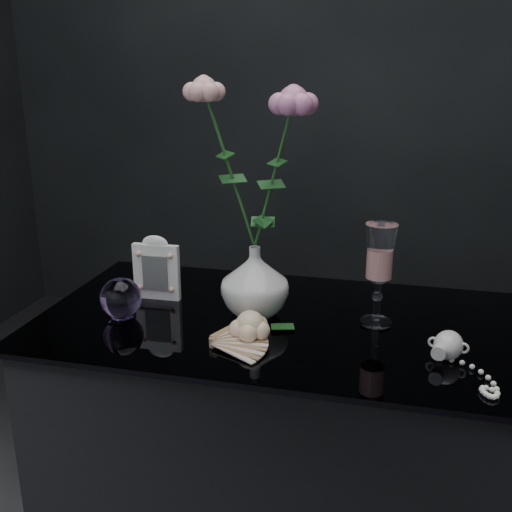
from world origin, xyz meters
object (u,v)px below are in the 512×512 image
(vase, at_px, (255,281))
(loose_rose, at_px, (250,326))
(paperweight, at_px, (121,298))
(wine_glass, at_px, (379,275))
(picture_frame, at_px, (156,267))
(pearl_jar, at_px, (448,344))

(vase, height_order, loose_rose, vase)
(paperweight, relative_size, loose_rose, 0.49)
(wine_glass, xyz_separation_m, paperweight, (-0.55, -0.10, -0.07))
(picture_frame, distance_m, loose_rose, 0.32)
(picture_frame, bearing_deg, pearl_jar, -14.14)
(picture_frame, relative_size, loose_rose, 0.85)
(pearl_jar, bearing_deg, paperweight, -169.39)
(loose_rose, bearing_deg, pearl_jar, 16.42)
(loose_rose, height_order, pearl_jar, loose_rose)
(pearl_jar, bearing_deg, vase, 177.31)
(vase, relative_size, paperweight, 1.73)
(wine_glass, xyz_separation_m, pearl_jar, (0.14, -0.13, -0.08))
(wine_glass, relative_size, pearl_jar, 1.12)
(pearl_jar, bearing_deg, wine_glass, 150.69)
(picture_frame, relative_size, pearl_jar, 0.79)
(loose_rose, bearing_deg, paperweight, -174.22)
(loose_rose, xyz_separation_m, pearl_jar, (0.38, 0.02, -0.00))
(wine_glass, bearing_deg, pearl_jar, -42.24)
(wine_glass, distance_m, paperweight, 0.56)
(vase, distance_m, wine_glass, 0.27)
(paperweight, xyz_separation_m, pearl_jar, (0.69, -0.03, -0.02))
(wine_glass, xyz_separation_m, picture_frame, (-0.51, 0.02, -0.03))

